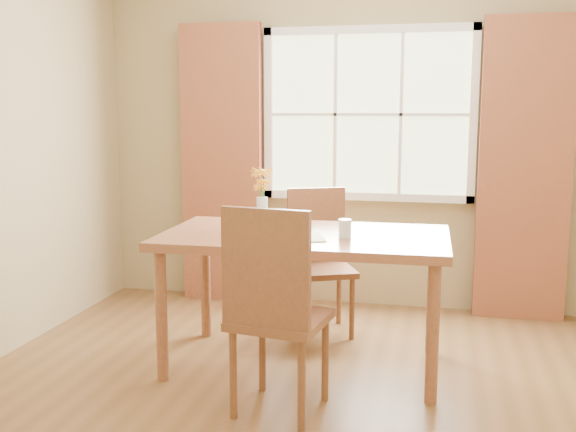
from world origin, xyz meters
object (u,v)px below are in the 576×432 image
(croissant_sandwich, at_px, (288,222))
(chair_near, at_px, (273,304))
(water_glass, at_px, (345,229))
(dining_table, at_px, (305,247))
(chair_far, at_px, (319,253))
(flower_vase, at_px, (262,191))

(croissant_sandwich, bearing_deg, chair_near, -101.59)
(croissant_sandwich, relative_size, water_glass, 1.90)
(dining_table, bearing_deg, chair_far, 91.86)
(croissant_sandwich, height_order, flower_vase, flower_vase)
(dining_table, xyz_separation_m, water_glass, (0.25, -0.09, 0.14))
(flower_vase, bearing_deg, chair_near, -71.95)
(chair_near, bearing_deg, chair_far, 99.36)
(dining_table, bearing_deg, chair_near, -92.10)
(dining_table, xyz_separation_m, flower_vase, (-0.32, 0.22, 0.30))
(chair_near, bearing_deg, flower_vase, 116.57)
(croissant_sandwich, bearing_deg, dining_table, 28.34)
(chair_near, height_order, chair_far, chair_near)
(dining_table, xyz_separation_m, chair_near, (-0.01, -0.71, -0.14))
(chair_far, height_order, flower_vase, flower_vase)
(water_glass, bearing_deg, croissant_sandwich, 179.55)
(chair_near, height_order, water_glass, chair_near)
(croissant_sandwich, xyz_separation_m, flower_vase, (-0.24, 0.31, 0.14))
(dining_table, relative_size, water_glass, 15.69)
(chair_near, height_order, flower_vase, flower_vase)
(flower_vase, bearing_deg, chair_far, 59.34)
(chair_near, distance_m, chair_far, 1.41)
(chair_far, bearing_deg, water_glass, -93.73)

